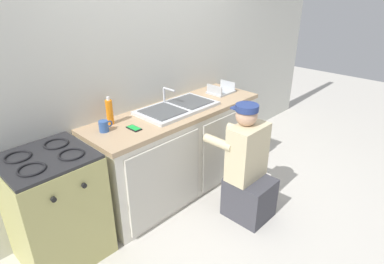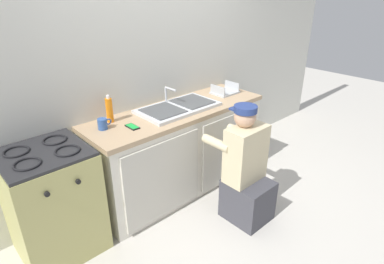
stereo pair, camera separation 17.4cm
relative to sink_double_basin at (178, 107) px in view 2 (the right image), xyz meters
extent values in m
plane|color=beige|center=(0.00, -0.30, -0.93)|extent=(12.00, 12.00, 0.00)
cube|color=silver|center=(0.00, 0.35, 0.32)|extent=(6.00, 0.10, 2.50)
cube|color=silver|center=(0.00, 0.00, -0.49)|extent=(1.87, 0.60, 0.86)
cube|color=beige|center=(-0.45, -0.31, -0.49)|extent=(0.82, 0.02, 0.76)
cube|color=beige|center=(0.45, -0.31, -0.49)|extent=(0.82, 0.02, 0.76)
cube|color=tan|center=(0.00, 0.00, -0.04)|extent=(1.91, 0.62, 0.04)
cube|color=silver|center=(0.00, 0.00, 0.00)|extent=(0.80, 0.44, 0.03)
cube|color=#4C4F51|center=(-0.19, 0.00, 0.01)|extent=(0.33, 0.35, 0.01)
cube|color=#4C4F51|center=(0.19, 0.00, 0.01)|extent=(0.33, 0.35, 0.01)
cylinder|color=#B7BABF|center=(0.00, 0.19, 0.07)|extent=(0.02, 0.02, 0.18)
cylinder|color=#B7BABF|center=(0.00, 0.11, 0.16)|extent=(0.02, 0.16, 0.02)
cube|color=tan|center=(-1.31, 0.00, -0.48)|extent=(0.63, 0.60, 0.89)
cube|color=#262628|center=(-1.31, 0.00, -0.02)|extent=(0.61, 0.59, 0.02)
torus|color=black|center=(-1.46, -0.12, -0.01)|extent=(0.19, 0.19, 0.02)
torus|color=black|center=(-1.17, -0.12, -0.01)|extent=(0.19, 0.19, 0.02)
torus|color=black|center=(-1.46, 0.12, -0.01)|extent=(0.19, 0.19, 0.02)
torus|color=black|center=(-1.17, 0.12, -0.01)|extent=(0.19, 0.19, 0.02)
cylinder|color=black|center=(-1.42, -0.31, -0.17)|extent=(0.04, 0.02, 0.04)
cylinder|color=black|center=(-1.21, -0.31, -0.17)|extent=(0.04, 0.02, 0.04)
cube|color=#3F3F47|center=(0.13, -0.82, -0.73)|extent=(0.36, 0.40, 0.40)
cube|color=beige|center=(0.13, -0.76, -0.27)|extent=(0.38, 0.22, 0.52)
sphere|color=tan|center=(0.13, -0.72, 0.08)|extent=(0.19, 0.19, 0.19)
cylinder|color=navy|center=(0.13, -0.72, 0.15)|extent=(0.20, 0.20, 0.06)
cube|color=navy|center=(0.13, -0.64, 0.13)|extent=(0.13, 0.09, 0.02)
cylinder|color=beige|center=(-0.04, -0.56, -0.18)|extent=(0.08, 0.30, 0.08)
cylinder|color=beige|center=(0.30, -0.56, -0.18)|extent=(0.08, 0.30, 0.08)
cylinder|color=#335699|center=(-0.78, 0.07, 0.03)|extent=(0.08, 0.08, 0.10)
torus|color=#335699|center=(-0.72, 0.07, 0.03)|extent=(0.06, 0.01, 0.06)
cube|color=black|center=(-0.58, -0.07, -0.01)|extent=(0.07, 0.14, 0.01)
cube|color=green|center=(-0.58, -0.07, -0.01)|extent=(0.06, 0.12, 0.00)
cube|color=#B2B7BC|center=(0.71, 0.02, -0.01)|extent=(0.28, 0.22, 0.02)
cube|color=#B2B7BC|center=(0.59, 0.02, 0.04)|extent=(0.01, 0.21, 0.10)
cube|color=#B2B7BC|center=(0.82, 0.02, 0.04)|extent=(0.01, 0.21, 0.10)
cylinder|color=orange|center=(-0.65, 0.17, 0.09)|extent=(0.06, 0.06, 0.22)
cylinder|color=white|center=(-0.65, 0.17, 0.22)|extent=(0.03, 0.03, 0.03)
camera|label=1|loc=(-2.03, -2.15, 1.12)|focal=30.00mm
camera|label=2|loc=(-1.91, -2.27, 1.12)|focal=30.00mm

